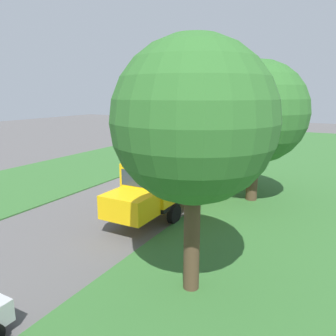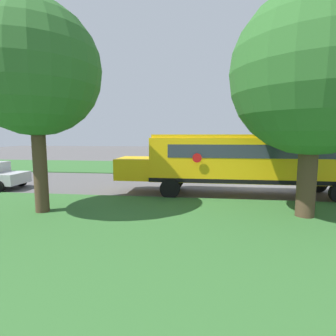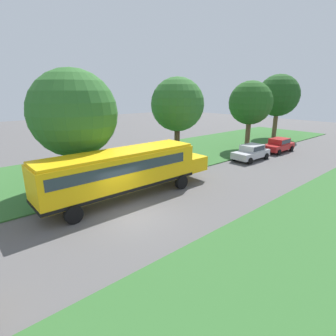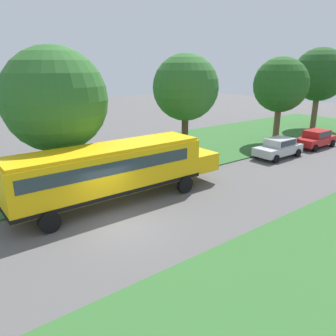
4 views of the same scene
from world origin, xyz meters
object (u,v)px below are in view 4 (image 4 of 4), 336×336
oak_tree_roadside_mid (188,87)px  oak_tree_across_road (319,74)px  school_bus (114,168)px  car_silver_nearest (279,147)px  oak_tree_far_end (281,85)px  oak_tree_beside_bus (53,100)px  car_red_middle (316,138)px

oak_tree_roadside_mid → oak_tree_across_road: bearing=92.6°
school_bus → car_silver_nearest: (-0.09, 14.99, -1.05)m
oak_tree_far_end → oak_tree_roadside_mid: bearing=-95.6°
car_silver_nearest → oak_tree_across_road: (-5.12, 14.19, 5.33)m
oak_tree_beside_bus → oak_tree_across_road: (-1.52, 30.77, 0.91)m
car_red_middle → oak_tree_roadside_mid: oak_tree_roadside_mid is taller
oak_tree_roadside_mid → oak_tree_far_end: (1.02, 10.41, -0.13)m
car_silver_nearest → oak_tree_beside_bus: bearing=-102.3°
car_silver_nearest → oak_tree_far_end: 7.00m
car_red_middle → oak_tree_across_road: 11.27m
oak_tree_beside_bus → school_bus: bearing=23.4°
car_red_middle → oak_tree_far_end: 5.75m
oak_tree_far_end → oak_tree_beside_bus: bearing=-91.2°
oak_tree_far_end → oak_tree_across_road: bearing=101.1°
car_silver_nearest → school_bus: bearing=-89.6°
oak_tree_across_road → school_bus: bearing=-79.9°
car_silver_nearest → oak_tree_across_road: 16.00m
oak_tree_across_road → oak_tree_roadside_mid: bearing=-87.4°
car_silver_nearest → oak_tree_across_road: bearing=109.9°
oak_tree_beside_bus → car_silver_nearest: bearing=77.7°
oak_tree_beside_bus → oak_tree_across_road: 30.82m
oak_tree_roadside_mid → oak_tree_across_road: size_ratio=0.88×
car_red_middle → oak_tree_far_end: (-3.17, -1.44, 4.58)m
oak_tree_beside_bus → oak_tree_roadside_mid: (-0.59, 10.42, 0.30)m
car_silver_nearest → oak_tree_far_end: oak_tree_far_end is taller
oak_tree_beside_bus → oak_tree_across_road: bearing=92.8°
school_bus → oak_tree_far_end: size_ratio=1.56×
car_silver_nearest → oak_tree_beside_bus: 17.54m
oak_tree_roadside_mid → car_red_middle: bearing=70.5°
car_silver_nearest → oak_tree_roadside_mid: oak_tree_roadside_mid is taller
car_silver_nearest → oak_tree_beside_bus: oak_tree_beside_bus is taller
car_red_middle → oak_tree_across_road: size_ratio=0.48×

